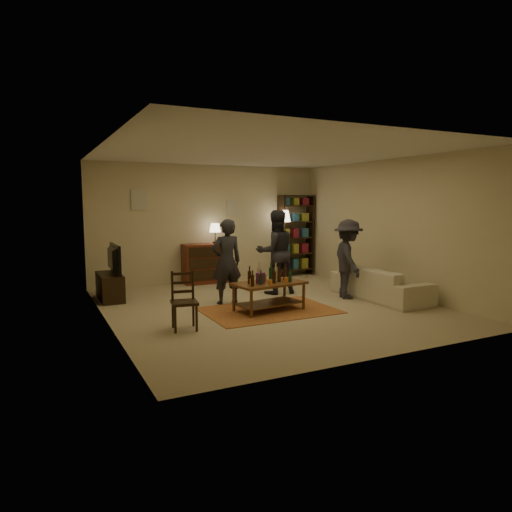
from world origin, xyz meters
TOP-DOWN VIEW (x-y plane):
  - floor at (0.00, 0.00)m, footprint 6.00×6.00m
  - room_shell at (-0.65, 2.98)m, footprint 6.00×6.00m
  - rug at (-0.15, -0.30)m, footprint 2.20×1.50m
  - coffee_table at (-0.16, -0.30)m, footprint 1.28×0.82m
  - dining_chair at (-1.79, -0.74)m, footprint 0.43×0.43m
  - tv_stand at (-2.44, 1.80)m, footprint 0.40×1.00m
  - dresser at (-0.19, 2.71)m, footprint 1.00×0.50m
  - bookshelf at (2.25, 2.78)m, footprint 0.90×0.34m
  - floor_lamp at (1.81, 2.65)m, footprint 0.36×0.36m
  - sofa at (2.20, -0.40)m, footprint 0.81×2.08m
  - person_left at (-0.58, 0.52)m, footprint 0.58×0.39m
  - person_right at (0.66, 0.95)m, footprint 0.88×0.72m
  - person_by_sofa at (1.69, -0.06)m, footprint 0.86×1.12m

SIDE VIEW (x-z plane):
  - floor at x=0.00m, z-range 0.00..0.00m
  - rug at x=-0.15m, z-range 0.00..0.01m
  - sofa at x=2.20m, z-range 0.00..0.61m
  - tv_stand at x=-2.44m, z-range -0.14..0.91m
  - coffee_table at x=-0.16m, z-range 0.01..0.84m
  - dining_chair at x=-1.79m, z-range 0.02..0.88m
  - dresser at x=-0.19m, z-range -0.20..1.16m
  - person_by_sofa at x=1.69m, z-range 0.00..1.52m
  - person_left at x=-0.58m, z-range 0.00..1.55m
  - person_right at x=0.66m, z-range 0.00..1.69m
  - bookshelf at x=2.25m, z-range 0.03..2.04m
  - floor_lamp at x=1.81m, z-range 0.57..2.22m
  - room_shell at x=-0.65m, z-range -1.19..4.81m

